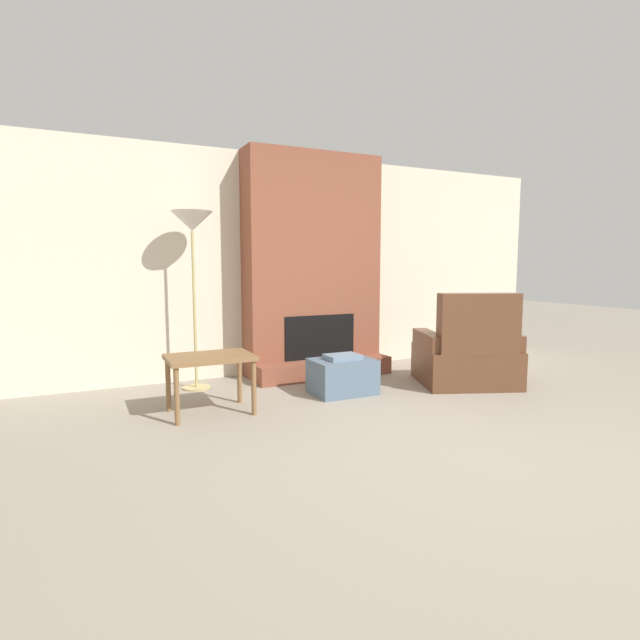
{
  "coord_description": "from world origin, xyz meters",
  "views": [
    {
      "loc": [
        -2.52,
        -2.51,
        1.32
      ],
      "look_at": [
        0.0,
        2.7,
        0.66
      ],
      "focal_mm": 28.0,
      "sensor_mm": 36.0,
      "label": 1
    }
  ],
  "objects_px": {
    "ottoman": "(343,376)",
    "side_table": "(210,363)",
    "armchair": "(468,358)",
    "floor_lamp_left": "(192,231)"
  },
  "relations": [
    {
      "from": "armchair",
      "to": "side_table",
      "type": "height_order",
      "value": "armchair"
    },
    {
      "from": "ottoman",
      "to": "armchair",
      "type": "relative_size",
      "value": 0.5
    },
    {
      "from": "floor_lamp_left",
      "to": "ottoman",
      "type": "bearing_deg",
      "value": -33.38
    },
    {
      "from": "ottoman",
      "to": "floor_lamp_left",
      "type": "xyz_separation_m",
      "value": [
        -1.3,
        0.85,
        1.46
      ]
    },
    {
      "from": "ottoman",
      "to": "side_table",
      "type": "relative_size",
      "value": 0.84
    },
    {
      "from": "armchair",
      "to": "side_table",
      "type": "distance_m",
      "value": 2.77
    },
    {
      "from": "ottoman",
      "to": "floor_lamp_left",
      "type": "relative_size",
      "value": 0.34
    },
    {
      "from": "ottoman",
      "to": "side_table",
      "type": "xyz_separation_m",
      "value": [
        -1.37,
        -0.09,
        0.26
      ]
    },
    {
      "from": "armchair",
      "to": "ottoman",
      "type": "bearing_deg",
      "value": 10.03
    },
    {
      "from": "ottoman",
      "to": "armchair",
      "type": "height_order",
      "value": "armchair"
    }
  ]
}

